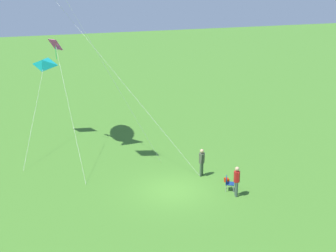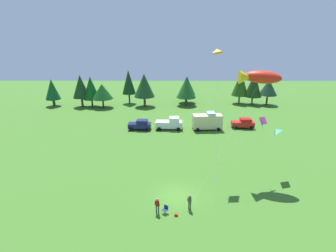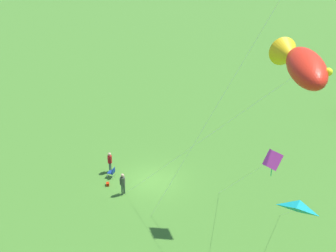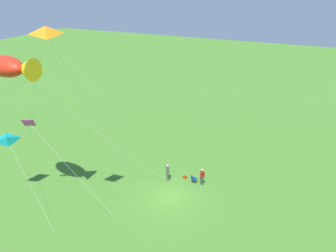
{
  "view_description": "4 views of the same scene",
  "coord_description": "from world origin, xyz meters",
  "px_view_note": "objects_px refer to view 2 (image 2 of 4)",
  "views": [
    {
      "loc": [
        -22.58,
        9.29,
        11.62
      ],
      "look_at": [
        -1.41,
        0.9,
        4.39
      ],
      "focal_mm": 50.0,
      "sensor_mm": 36.0,
      "label": 1
    },
    {
      "loc": [
        -0.74,
        -24.77,
        16.55
      ],
      "look_at": [
        -0.91,
        -0.48,
        8.29
      ],
      "focal_mm": 28.0,
      "sensor_mm": 36.0,
      "label": 2
    },
    {
      "loc": [
        29.59,
        -5.25,
        19.82
      ],
      "look_at": [
        0.58,
        1.11,
        4.85
      ],
      "focal_mm": 50.0,
      "sensor_mm": 36.0,
      "label": 3
    },
    {
      "loc": [
        -9.48,
        21.74,
        17.8
      ],
      "look_at": [
        0.67,
        -1.09,
        6.38
      ],
      "focal_mm": 35.0,
      "sensor_mm": 36.0,
      "label": 4
    }
  ],
  "objects_px": {
    "car_navy_hatch": "(140,125)",
    "car_red_sedan": "(243,123)",
    "backpack_on_grass": "(176,215)",
    "person_spectator": "(157,204)",
    "kite_diamond_rainbow": "(261,122)",
    "kite_large_fish": "(258,77)",
    "folding_chair": "(165,209)",
    "person_kite_flyer": "(190,201)",
    "kite_delta_orange": "(217,51)",
    "van_camper_beige": "(207,121)",
    "kite_delta_teal": "(275,131)",
    "truck_white_pickup": "(170,124)"
  },
  "relations": [
    {
      "from": "van_camper_beige",
      "to": "car_red_sedan",
      "type": "height_order",
      "value": "van_camper_beige"
    },
    {
      "from": "car_navy_hatch",
      "to": "kite_diamond_rainbow",
      "type": "xyz_separation_m",
      "value": [
        16.33,
        -17.24,
        6.08
      ]
    },
    {
      "from": "van_camper_beige",
      "to": "car_red_sedan",
      "type": "bearing_deg",
      "value": 3.33
    },
    {
      "from": "backpack_on_grass",
      "to": "kite_diamond_rainbow",
      "type": "bearing_deg",
      "value": 38.23
    },
    {
      "from": "backpack_on_grass",
      "to": "kite_delta_teal",
      "type": "xyz_separation_m",
      "value": [
        12.26,
        8.75,
        5.55
      ]
    },
    {
      "from": "car_navy_hatch",
      "to": "person_spectator",
      "type": "bearing_deg",
      "value": -77.51
    },
    {
      "from": "car_navy_hatch",
      "to": "kite_delta_teal",
      "type": "distance_m",
      "value": 25.19
    },
    {
      "from": "kite_large_fish",
      "to": "person_spectator",
      "type": "bearing_deg",
      "value": -142.23
    },
    {
      "from": "person_spectator",
      "to": "backpack_on_grass",
      "type": "xyz_separation_m",
      "value": [
        1.84,
        -0.4,
        -0.91
      ]
    },
    {
      "from": "kite_diamond_rainbow",
      "to": "kite_delta_teal",
      "type": "xyz_separation_m",
      "value": [
        2.13,
        0.77,
        -1.36
      ]
    },
    {
      "from": "person_spectator",
      "to": "van_camper_beige",
      "type": "xyz_separation_m",
      "value": [
        8.25,
        24.99,
        0.62
      ]
    },
    {
      "from": "backpack_on_grass",
      "to": "van_camper_beige",
      "type": "height_order",
      "value": "van_camper_beige"
    },
    {
      "from": "car_red_sedan",
      "to": "kite_delta_orange",
      "type": "xyz_separation_m",
      "value": [
        -8.64,
        -15.94,
        14.03
      ]
    },
    {
      "from": "kite_diamond_rainbow",
      "to": "kite_large_fish",
      "type": "bearing_deg",
      "value": 110.31
    },
    {
      "from": "truck_white_pickup",
      "to": "kite_delta_teal",
      "type": "xyz_separation_m",
      "value": [
        12.88,
        -16.76,
        4.56
      ]
    },
    {
      "from": "person_spectator",
      "to": "backpack_on_grass",
      "type": "height_order",
      "value": "person_spectator"
    },
    {
      "from": "van_camper_beige",
      "to": "kite_large_fish",
      "type": "distance_m",
      "value": 19.49
    },
    {
      "from": "van_camper_beige",
      "to": "kite_diamond_rainbow",
      "type": "height_order",
      "value": "kite_diamond_rainbow"
    },
    {
      "from": "car_red_sedan",
      "to": "kite_large_fish",
      "type": "bearing_deg",
      "value": -99.1
    },
    {
      "from": "person_kite_flyer",
      "to": "car_red_sedan",
      "type": "relative_size",
      "value": 0.4
    },
    {
      "from": "folding_chair",
      "to": "van_camper_beige",
      "type": "relative_size",
      "value": 0.15
    },
    {
      "from": "truck_white_pickup",
      "to": "van_camper_beige",
      "type": "bearing_deg",
      "value": 1.05
    },
    {
      "from": "person_kite_flyer",
      "to": "truck_white_pickup",
      "type": "relative_size",
      "value": 0.34
    },
    {
      "from": "car_navy_hatch",
      "to": "van_camper_beige",
      "type": "distance_m",
      "value": 12.63
    },
    {
      "from": "person_kite_flyer",
      "to": "kite_diamond_rainbow",
      "type": "xyz_separation_m",
      "value": [
        8.75,
        6.98,
        6.01
      ]
    },
    {
      "from": "folding_chair",
      "to": "person_spectator",
      "type": "bearing_deg",
      "value": -53.8
    },
    {
      "from": "kite_large_fish",
      "to": "kite_diamond_rainbow",
      "type": "bearing_deg",
      "value": -69.69
    },
    {
      "from": "kite_large_fish",
      "to": "folding_chair",
      "type": "bearing_deg",
      "value": -140.42
    },
    {
      "from": "folding_chair",
      "to": "backpack_on_grass",
      "type": "relative_size",
      "value": 2.56
    },
    {
      "from": "person_spectator",
      "to": "truck_white_pickup",
      "type": "bearing_deg",
      "value": -164.25
    },
    {
      "from": "person_kite_flyer",
      "to": "car_red_sedan",
      "type": "xyz_separation_m",
      "value": [
        12.07,
        25.31,
        -0.07
      ]
    },
    {
      "from": "person_spectator",
      "to": "backpack_on_grass",
      "type": "bearing_deg",
      "value": 96.28
    },
    {
      "from": "kite_delta_teal",
      "to": "kite_large_fish",
      "type": "bearing_deg",
      "value": 168.17
    },
    {
      "from": "car_navy_hatch",
      "to": "kite_delta_teal",
      "type": "height_order",
      "value": "kite_delta_teal"
    },
    {
      "from": "van_camper_beige",
      "to": "kite_large_fish",
      "type": "relative_size",
      "value": 0.43
    },
    {
      "from": "backpack_on_grass",
      "to": "car_navy_hatch",
      "type": "relative_size",
      "value": 0.07
    },
    {
      "from": "car_red_sedan",
      "to": "kite_diamond_rainbow",
      "type": "distance_m",
      "value": 19.6
    },
    {
      "from": "car_navy_hatch",
      "to": "van_camper_beige",
      "type": "xyz_separation_m",
      "value": [
        12.61,
        0.17,
        0.69
      ]
    },
    {
      "from": "car_navy_hatch",
      "to": "car_red_sedan",
      "type": "xyz_separation_m",
      "value": [
        19.66,
        1.09,
        0.0
      ]
    },
    {
      "from": "folding_chair",
      "to": "kite_delta_orange",
      "type": "distance_m",
      "value": 18.51
    },
    {
      "from": "folding_chair",
      "to": "person_spectator",
      "type": "height_order",
      "value": "person_spectator"
    },
    {
      "from": "van_camper_beige",
      "to": "kite_diamond_rainbow",
      "type": "relative_size",
      "value": 0.68
    },
    {
      "from": "backpack_on_grass",
      "to": "car_red_sedan",
      "type": "relative_size",
      "value": 0.07
    },
    {
      "from": "van_camper_beige",
      "to": "kite_large_fish",
      "type": "xyz_separation_m",
      "value": [
        3.23,
        -16.09,
        10.51
      ]
    },
    {
      "from": "folding_chair",
      "to": "car_red_sedan",
      "type": "distance_m",
      "value": 29.65
    },
    {
      "from": "van_camper_beige",
      "to": "car_red_sedan",
      "type": "relative_size",
      "value": 1.29
    },
    {
      "from": "truck_white_pickup",
      "to": "kite_delta_orange",
      "type": "xyz_separation_m",
      "value": [
        5.43,
        -15.13,
        13.88
      ]
    },
    {
      "from": "kite_large_fish",
      "to": "car_navy_hatch",
      "type": "bearing_deg",
      "value": 134.85
    },
    {
      "from": "kite_delta_orange",
      "to": "kite_delta_teal",
      "type": "xyz_separation_m",
      "value": [
        7.45,
        -1.63,
        -9.32
      ]
    },
    {
      "from": "truck_white_pickup",
      "to": "kite_diamond_rainbow",
      "type": "distance_m",
      "value": 21.39
    }
  ]
}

